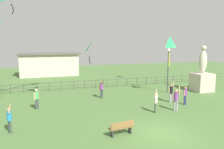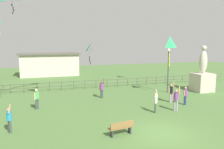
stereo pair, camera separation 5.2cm
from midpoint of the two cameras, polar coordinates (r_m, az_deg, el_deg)
ground_plane at (r=13.64m, az=13.06°, el=-14.92°), size 80.00×80.00×0.00m
statue_monument at (r=25.99m, az=22.65°, el=-0.86°), size 1.97×1.97×5.04m
lamppost at (r=23.84m, az=14.66°, el=3.45°), size 0.36×0.36×4.73m
park_bench at (r=12.97m, az=2.59°, el=-13.73°), size 1.54×0.63×0.85m
person_0 at (r=21.06m, az=-2.65°, el=-3.64°), size 0.52×0.30×1.93m
person_1 at (r=18.58m, az=-19.09°, el=-5.73°), size 0.35×0.42×1.68m
person_2 at (r=17.84m, az=16.53°, el=-6.04°), size 0.47×0.44×2.01m
person_3 at (r=20.26m, az=15.33°, el=-4.39°), size 0.51×0.31×1.94m
person_4 at (r=17.06m, az=11.44°, el=-6.88°), size 0.40×0.43×1.80m
person_5 at (r=14.46m, az=-25.28°, el=-10.35°), size 0.32×0.48×1.79m
person_6 at (r=19.86m, az=18.75°, el=-4.97°), size 0.44×0.30×1.59m
kite_1 at (r=22.96m, az=15.00°, el=7.71°), size 0.98×1.04×2.90m
kite_3 at (r=23.39m, az=-5.09°, el=7.06°), size 1.15×1.26×2.40m
waterfront_railing at (r=25.96m, az=-3.16°, el=-2.14°), size 36.05×0.06×0.95m
pavilion_building at (r=36.92m, az=-15.92°, el=2.65°), size 9.56×4.31×3.69m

